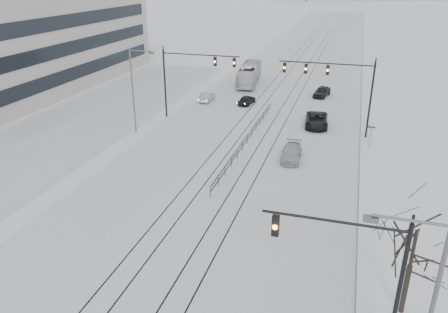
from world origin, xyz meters
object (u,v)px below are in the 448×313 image
sedan_nb_right (292,153)px  box_truck (249,74)px  sedan_nb_front (317,120)px  sedan_nb_far (322,92)px  sedan_sb_inner (247,100)px  traffic_mast_near (362,267)px  sedan_sb_outer (207,97)px  bare_tree (415,240)px

sedan_nb_right → box_truck: size_ratio=0.39×
sedan_nb_front → sedan_nb_far: (-0.53, 13.10, -0.03)m
sedan_sb_inner → sedan_nb_far: size_ratio=0.86×
traffic_mast_near → sedan_nb_front: traffic_mast_near is taller
sedan_sb_outer → sedan_nb_right: 21.52m
sedan_sb_outer → box_truck: size_ratio=0.34×
traffic_mast_near → bare_tree: bearing=51.2°
bare_tree → sedan_sb_outer: bearing=122.5°
sedan_sb_inner → sedan_nb_far: (9.12, 6.73, 0.10)m
traffic_mast_near → box_truck: bearing=108.7°
traffic_mast_near → sedan_nb_right: (-5.93, 21.32, -3.93)m
traffic_mast_near → sedan_nb_front: bearing=98.4°
sedan_nb_front → sedan_sb_inner: bearing=141.6°
sedan_nb_right → sedan_nb_far: 23.31m
sedan_sb_inner → sedan_sb_outer: (-5.51, -0.10, -0.00)m
sedan_sb_inner → box_truck: 11.36m
sedan_nb_right → sedan_nb_far: sedan_nb_far is taller
traffic_mast_near → bare_tree: (2.41, 3.00, -0.07)m
sedan_sb_inner → sedan_nb_front: (9.65, -6.37, 0.12)m
sedan_sb_inner → sedan_nb_far: bearing=-136.0°
sedan_sb_inner → sedan_nb_right: size_ratio=0.83×
bare_tree → sedan_sb_inner: bearing=115.6°
sedan_nb_front → sedan_nb_right: size_ratio=1.22×
traffic_mast_near → box_truck: traffic_mast_near is taller
traffic_mast_near → sedan_nb_far: (-5.16, 44.62, -3.85)m
box_truck → sedan_sb_inner: bearing=95.4°
sedan_nb_front → box_truck: size_ratio=0.48×
traffic_mast_near → sedan_nb_front: size_ratio=1.33×
sedan_nb_right → box_truck: (-10.67, 27.65, 0.91)m
sedan_sb_outer → sedan_nb_front: size_ratio=0.70×
bare_tree → box_truck: (-19.01, 45.97, -2.95)m
traffic_mast_near → sedan_sb_outer: traffic_mast_near is taller
sedan_nb_front → box_truck: bearing=119.5°
sedan_nb_far → box_truck: 12.27m
traffic_mast_near → sedan_sb_inner: (-14.28, 37.89, -3.95)m
sedan_sb_inner → sedan_nb_right: (8.35, -16.57, 0.02)m
traffic_mast_near → box_truck: (-16.60, 48.97, -3.03)m
sedan_nb_far → sedan_nb_front: bearing=-76.3°
traffic_mast_near → sedan_nb_far: bearing=96.6°
bare_tree → sedan_nb_far: (-7.57, 41.61, -3.78)m
sedan_sb_inner → box_truck: size_ratio=0.33×
bare_tree → traffic_mast_near: bearing=-128.8°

